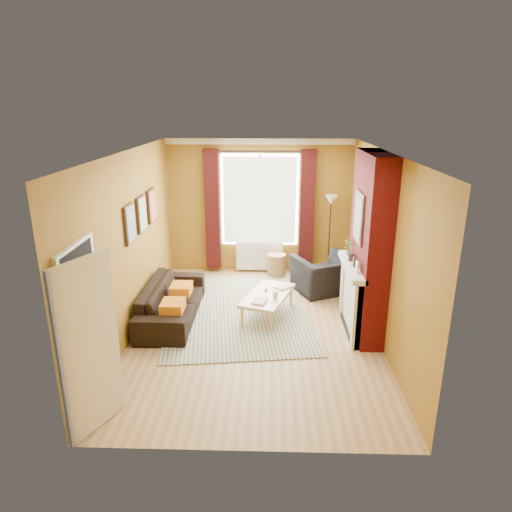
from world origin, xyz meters
The scene contains 12 objects.
ground centered at (0.00, 0.00, 0.00)m, with size 5.50×5.50×0.00m, color olive.
room_walls centered at (0.64, 0.27, 1.39)m, with size 3.82×5.54×2.83m.
striped_rug centered at (-0.33, 0.61, 0.01)m, with size 2.78×3.58×0.02m.
sofa centered at (-1.42, 0.35, 0.31)m, with size 2.11×0.82×0.62m, color black.
armchair centered at (1.27, 1.57, 0.35)m, with size 1.07×0.93×0.69m, color black.
coffee_table centered at (0.19, 0.46, 0.36)m, with size 0.98×1.36×0.41m.
wicker_stool centered at (0.37, 2.40, 0.24)m, with size 0.45×0.45×0.47m.
floor_lamp centered at (1.43, 2.40, 1.36)m, with size 0.28×0.28×1.72m.
book_a centered at (-0.04, 0.16, 0.42)m, with size 0.21×0.29×0.03m, color #999999.
book_b centered at (0.39, 0.87, 0.42)m, with size 0.23×0.32×0.02m, color #999999.
mug centered at (0.32, 0.30, 0.46)m, with size 0.10×0.10×0.10m, color #999999.
tv_remote centered at (0.16, 0.63, 0.42)m, with size 0.05×0.15×0.02m.
Camera 1 is at (0.21, -6.62, 3.44)m, focal length 32.00 mm.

